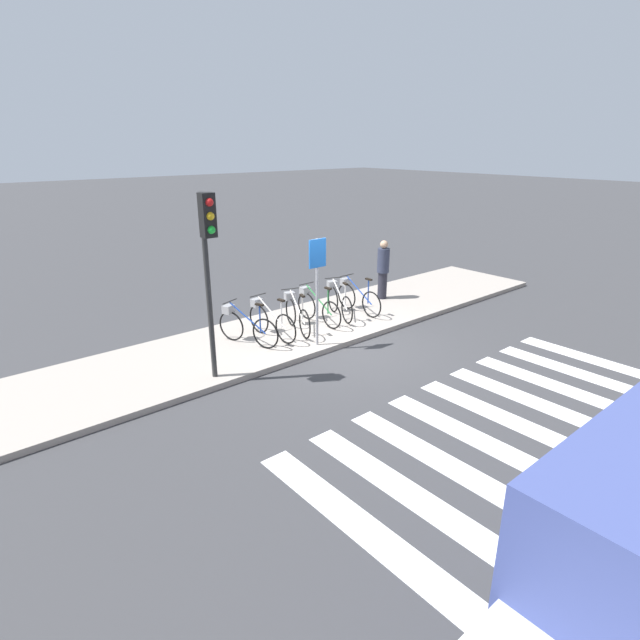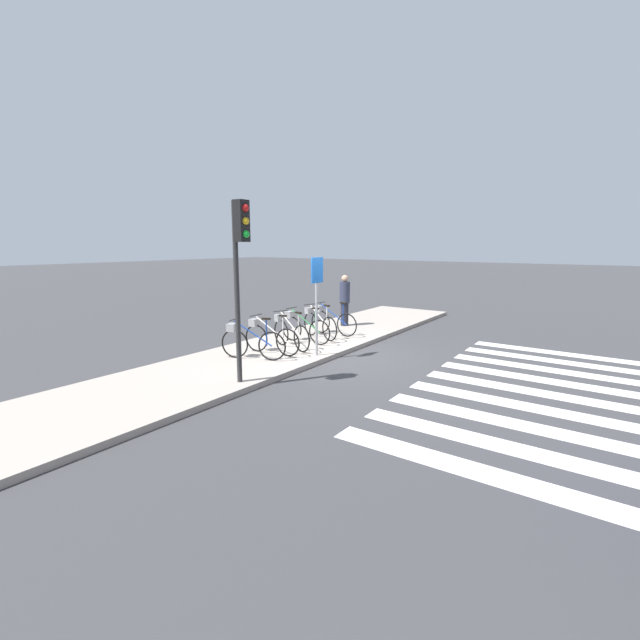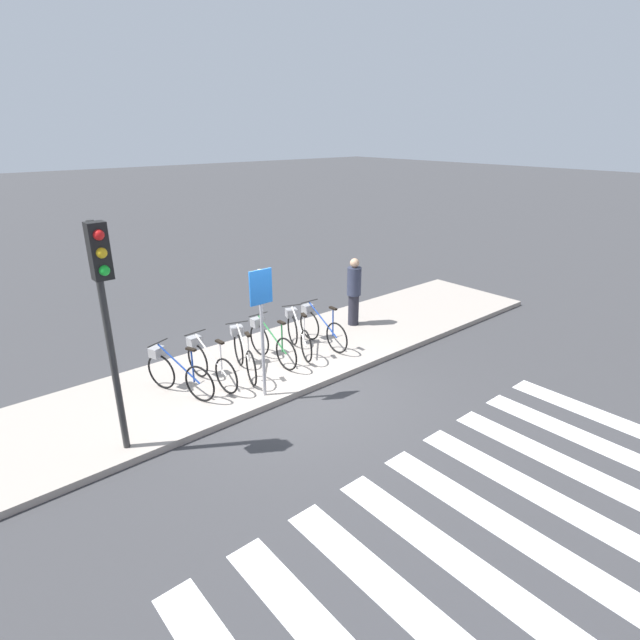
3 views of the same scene
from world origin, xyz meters
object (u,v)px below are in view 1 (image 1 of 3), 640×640
(parked_bicycle_4, at_px, (338,300))
(parked_bicycle_5, at_px, (356,296))
(parked_bicycle_0, at_px, (245,325))
(parked_bicycle_3, at_px, (316,306))
(pedestrian, at_px, (383,268))
(parked_bicycle_1, at_px, (269,319))
(parked_bicycle_2, at_px, (296,313))
(sign_post, at_px, (317,274))
(traffic_light, at_px, (208,249))

(parked_bicycle_4, relative_size, parked_bicycle_5, 0.95)
(parked_bicycle_0, bearing_deg, parked_bicycle_5, 0.01)
(parked_bicycle_3, bearing_deg, pedestrian, 7.67)
(parked_bicycle_1, height_order, pedestrian, pedestrian)
(parked_bicycle_4, bearing_deg, parked_bicycle_1, -178.16)
(parked_bicycle_2, relative_size, parked_bicycle_4, 1.01)
(parked_bicycle_4, relative_size, sign_post, 0.65)
(traffic_light, bearing_deg, parked_bicycle_4, 16.10)
(parked_bicycle_0, relative_size, parked_bicycle_5, 0.95)
(pedestrian, relative_size, traffic_light, 0.48)
(parked_bicycle_1, relative_size, parked_bicycle_2, 1.04)
(parked_bicycle_5, bearing_deg, traffic_light, -166.40)
(parked_bicycle_0, relative_size, sign_post, 0.65)
(parked_bicycle_0, height_order, parked_bicycle_5, same)
(parked_bicycle_1, height_order, sign_post, sign_post)
(parked_bicycle_0, distance_m, sign_post, 1.99)
(pedestrian, bearing_deg, parked_bicycle_2, -172.23)
(traffic_light, xyz_separation_m, sign_post, (2.51, 0.05, -0.88))
(parked_bicycle_1, distance_m, pedestrian, 4.25)
(traffic_light, bearing_deg, sign_post, 1.18)
(parked_bicycle_3, bearing_deg, parked_bicycle_1, -177.79)
(parked_bicycle_2, bearing_deg, parked_bicycle_1, 176.48)
(parked_bicycle_1, bearing_deg, sign_post, -63.76)
(parked_bicycle_3, relative_size, pedestrian, 0.97)
(parked_bicycle_4, bearing_deg, parked_bicycle_3, -178.88)
(parked_bicycle_1, bearing_deg, pedestrian, 5.81)
(parked_bicycle_2, xyz_separation_m, traffic_light, (-2.72, -1.09, 2.05))
(parked_bicycle_5, distance_m, pedestrian, 1.55)
(parked_bicycle_4, bearing_deg, pedestrian, 10.06)
(sign_post, bearing_deg, pedestrian, 22.35)
(parked_bicycle_2, distance_m, pedestrian, 3.53)
(parked_bicycle_3, height_order, parked_bicycle_5, same)
(parked_bicycle_4, xyz_separation_m, pedestrian, (2.01, 0.36, 0.44))
(parked_bicycle_1, distance_m, parked_bicycle_4, 2.19)
(pedestrian, xyz_separation_m, sign_post, (-3.67, -1.51, 0.73))
(parked_bicycle_5, distance_m, sign_post, 2.76)
(sign_post, bearing_deg, traffic_light, -178.82)
(parked_bicycle_1, relative_size, sign_post, 0.69)
(parked_bicycle_4, relative_size, pedestrian, 0.92)
(parked_bicycle_0, bearing_deg, parked_bicycle_2, -2.58)
(parked_bicycle_4, xyz_separation_m, traffic_light, (-4.17, -1.20, 2.05))
(parked_bicycle_2, distance_m, parked_bicycle_5, 2.04)
(parked_bicycle_0, relative_size, parked_bicycle_3, 0.95)
(parked_bicycle_3, height_order, traffic_light, traffic_light)
(parked_bicycle_2, xyz_separation_m, pedestrian, (3.47, 0.47, 0.44))
(parked_bicycle_5, bearing_deg, sign_post, -153.91)
(parked_bicycle_4, height_order, traffic_light, traffic_light)
(parked_bicycle_1, distance_m, traffic_light, 3.06)
(parked_bicycle_0, distance_m, parked_bicycle_3, 2.09)
(parked_bicycle_3, xyz_separation_m, pedestrian, (2.76, 0.37, 0.44))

